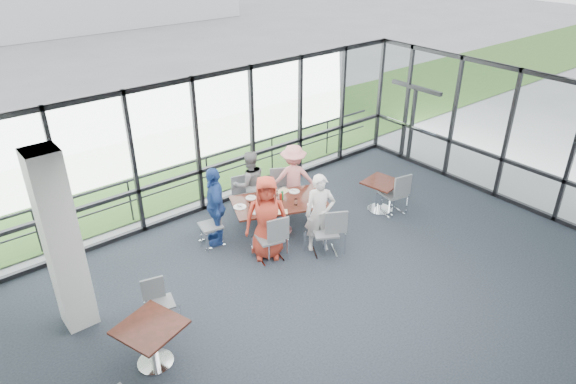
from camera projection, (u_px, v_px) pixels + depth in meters
floor at (353, 323)px, 8.78m from camera, size 12.00×10.00×0.02m
ceiling at (367, 151)px, 7.26m from camera, size 12.00×10.00×0.04m
curtain_wall_back at (197, 147)px, 11.44m from camera, size 12.00×0.10×3.20m
curtain_wall_right at (549, 149)px, 11.34m from camera, size 0.10×10.00×3.20m
exit_door at (412, 125)px, 14.17m from camera, size 0.12×1.60×2.10m
structural_column at (62, 243)px, 8.08m from camera, size 0.50×0.50×3.20m
apron at (119, 146)px, 15.63m from camera, size 80.00×70.00×0.02m
grass_strip at (147, 167)px, 14.25m from camera, size 80.00×5.00×0.01m
guard_rail at (189, 181)px, 12.37m from camera, size 12.00×0.06×0.06m
main_table at (279, 206)px, 11.06m from camera, size 2.26×1.76×0.75m
side_table_left at (151, 332)px, 7.69m from camera, size 1.10×1.10×0.75m
side_table_right at (381, 187)px, 11.88m from camera, size 0.86×0.86×0.75m
diner_near_left at (267, 218)px, 10.12m from camera, size 1.04×0.95×1.78m
diner_near_right at (320, 213)px, 10.37m from camera, size 0.76×0.71×1.68m
diner_far_left at (250, 184)px, 11.61m from camera, size 0.87×0.66×1.59m
diner_far_right at (293, 178)px, 11.84m from camera, size 1.17×1.04×1.62m
diner_end at (215, 206)px, 10.60m from camera, size 0.93×1.15×1.73m
chair_main_nl at (270, 238)px, 10.21m from camera, size 0.58×0.58×0.98m
chair_main_nr at (325, 232)px, 10.39m from camera, size 0.66×0.66×0.99m
chair_main_fl at (247, 196)px, 11.81m from camera, size 0.53×0.53×0.90m
chair_main_fr at (287, 189)px, 12.11m from camera, size 0.63×0.63×0.94m
chair_main_end at (211, 225)px, 10.70m from camera, size 0.51×0.51×0.90m
chair_spare_lb at (162, 303)px, 8.60m from camera, size 0.49×0.49×0.82m
chair_spare_r at (393, 194)px, 11.82m from camera, size 0.57×0.57×1.00m
plate_nl at (256, 212)px, 10.59m from camera, size 0.25×0.25×0.01m
plate_nr at (313, 205)px, 10.85m from camera, size 0.26×0.26×0.01m
plate_fl at (251, 198)px, 11.12m from camera, size 0.23×0.23×0.01m
plate_fr at (294, 191)px, 11.38m from camera, size 0.24×0.24×0.01m
plate_end at (240, 207)px, 10.77m from camera, size 0.27×0.27×0.01m
tumbler_a at (269, 205)px, 10.71m from camera, size 0.07×0.07×0.14m
tumbler_b at (296, 202)px, 10.83m from camera, size 0.07×0.07×0.14m
tumbler_c at (277, 192)px, 11.21m from camera, size 0.07×0.07×0.13m
tumbler_d at (250, 206)px, 10.69m from camera, size 0.07×0.07×0.14m
menu_a at (281, 212)px, 10.60m from camera, size 0.35×0.33×0.00m
menu_b at (319, 202)px, 10.95m from camera, size 0.37×0.34×0.00m
menu_c at (283, 191)px, 11.40m from camera, size 0.36×0.29×0.00m
condiment_caddy at (279, 201)px, 10.98m from camera, size 0.10×0.07×0.04m
ketchup_bottle at (281, 197)px, 10.96m from camera, size 0.06×0.06×0.18m
green_bottle at (282, 195)px, 11.02m from camera, size 0.05×0.05×0.20m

